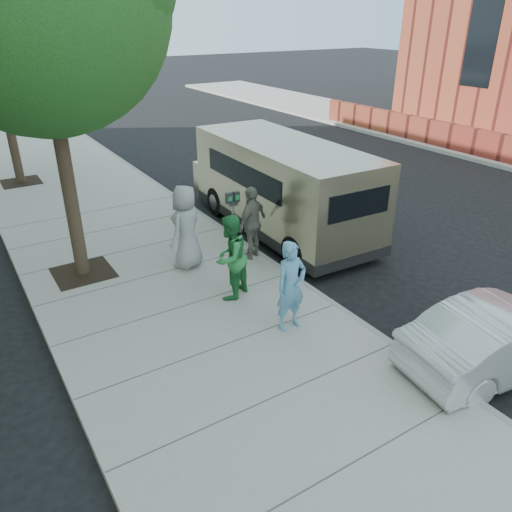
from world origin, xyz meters
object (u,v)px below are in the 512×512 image
(sedan, at_px, (506,336))
(person_gray_shirt, at_px, (186,227))
(person_officer, at_px, (291,286))
(parking_meter, at_px, (233,210))
(person_striped_polo, at_px, (252,223))
(van, at_px, (280,185))
(person_green_shirt, at_px, (230,257))

(sedan, bearing_deg, person_gray_shirt, 33.45)
(person_officer, height_order, person_gray_shirt, person_gray_shirt)
(parking_meter, xyz_separation_m, sedan, (1.71, -5.63, -0.67))
(parking_meter, distance_m, person_striped_polo, 0.51)
(parking_meter, height_order, sedan, parking_meter)
(parking_meter, relative_size, person_gray_shirt, 0.83)
(sedan, distance_m, person_striped_polo, 5.54)
(van, relative_size, sedan, 1.78)
(sedan, bearing_deg, person_striped_polo, 21.76)
(sedan, xyz_separation_m, person_green_shirt, (-2.67, 4.07, 0.40))
(person_officer, xyz_separation_m, person_striped_polo, (0.94, 2.77, 0.02))
(sedan, bearing_deg, person_green_shirt, 40.56)
(parking_meter, relative_size, sedan, 0.43)
(van, distance_m, person_striped_polo, 2.09)
(van, xyz_separation_m, person_green_shirt, (-2.93, -2.55, -0.24))
(person_gray_shirt, xyz_separation_m, person_striped_polo, (1.43, -0.37, -0.08))
(person_gray_shirt, bearing_deg, person_green_shirt, 62.83)
(van, relative_size, person_striped_polo, 3.82)
(van, xyz_separation_m, person_officer, (-2.58, -4.04, -0.27))
(sedan, xyz_separation_m, person_gray_shirt, (-2.81, 5.72, 0.48))
(person_green_shirt, distance_m, person_striped_polo, 1.82)
(parking_meter, relative_size, person_green_shirt, 0.91)
(sedan, bearing_deg, parking_meter, 24.19)
(sedan, height_order, person_gray_shirt, person_gray_shirt)
(sedan, relative_size, person_striped_polo, 2.14)
(parking_meter, bearing_deg, sedan, -72.87)
(sedan, height_order, person_officer, person_officer)
(sedan, bearing_deg, person_officer, 49.30)
(sedan, distance_m, person_officer, 3.49)
(person_green_shirt, distance_m, person_gray_shirt, 1.66)
(parking_meter, xyz_separation_m, person_gray_shirt, (-1.10, 0.10, -0.19))
(parking_meter, xyz_separation_m, person_officer, (-0.61, -3.05, -0.29))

